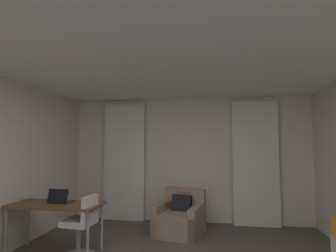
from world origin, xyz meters
name	(u,v)px	position (x,y,z in m)	size (l,w,h in m)	color
wall_window	(188,159)	(0.00, 3.03, 1.30)	(5.12, 0.06, 2.60)	beige
ceiling	(162,48)	(0.00, 0.00, 2.63)	(5.12, 6.12, 0.06)	white
curtain_left_panel	(124,161)	(-1.38, 2.90, 1.25)	(0.90, 0.06, 2.50)	silver
curtain_right_panel	(256,163)	(1.38, 2.90, 1.25)	(0.90, 0.06, 2.50)	silver
armchair	(180,219)	(-0.07, 2.20, 0.27)	(0.94, 0.95, 0.77)	#997A66
desk	(56,208)	(-1.80, 1.02, 0.66)	(1.35, 0.57, 0.73)	brown
desk_chair	(81,230)	(-1.35, 0.94, 0.39)	(0.48, 0.48, 0.88)	gray
laptop	(61,200)	(-1.75, 1.06, 0.78)	(0.33, 0.25, 0.22)	#2D2D33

